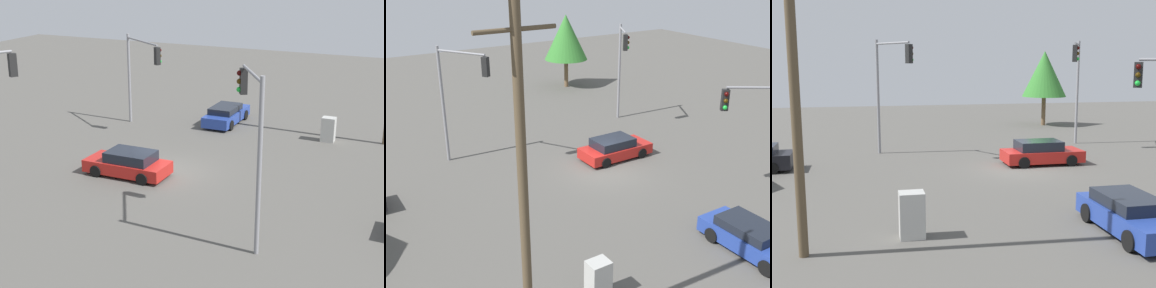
% 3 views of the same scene
% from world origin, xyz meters
% --- Properties ---
extents(ground_plane, '(80.00, 80.00, 0.00)m').
position_xyz_m(ground_plane, '(0.00, 0.00, 0.00)').
color(ground_plane, '#54514C').
extents(sedan_red, '(4.33, 1.99, 1.31)m').
position_xyz_m(sedan_red, '(-1.54, -1.31, 0.63)').
color(sedan_red, red).
rests_on(sedan_red, ground_plane).
extents(sedan_blue, '(1.89, 4.48, 1.25)m').
position_xyz_m(sedan_blue, '(-0.44, 9.65, 0.62)').
color(sedan_blue, '#233D93').
rests_on(sedan_blue, ground_plane).
extents(traffic_signal_main, '(3.61, 2.55, 5.90)m').
position_xyz_m(traffic_signal_main, '(-5.08, 6.49, 4.08)').
color(traffic_signal_main, gray).
rests_on(traffic_signal_main, ground_plane).
extents(traffic_signal_cross, '(1.60, 2.56, 6.98)m').
position_xyz_m(traffic_signal_cross, '(-5.92, -6.53, 4.67)').
color(traffic_signal_cross, gray).
rests_on(traffic_signal_cross, ground_plane).
extents(traffic_signal_aux, '(2.01, 3.05, 6.89)m').
position_xyz_m(traffic_signal_aux, '(6.41, -5.39, 4.66)').
color(traffic_signal_aux, gray).
rests_on(traffic_signal_aux, ground_plane).
extents(utility_pole_tall, '(2.20, 0.28, 11.53)m').
position_xyz_m(utility_pole_tall, '(9.80, 9.46, 6.07)').
color(utility_pole_tall, brown).
rests_on(utility_pole_tall, ground_plane).
extents(electrical_cabinet, '(0.80, 0.66, 1.49)m').
position_xyz_m(electrical_cabinet, '(6.58, 8.58, 0.75)').
color(electrical_cabinet, '#B2B2AD').
rests_on(electrical_cabinet, ground_plane).
extents(tree_right, '(3.90, 3.90, 6.57)m').
position_xyz_m(tree_right, '(-7.86, -17.28, 4.55)').
color(tree_right, brown).
rests_on(tree_right, ground_plane).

